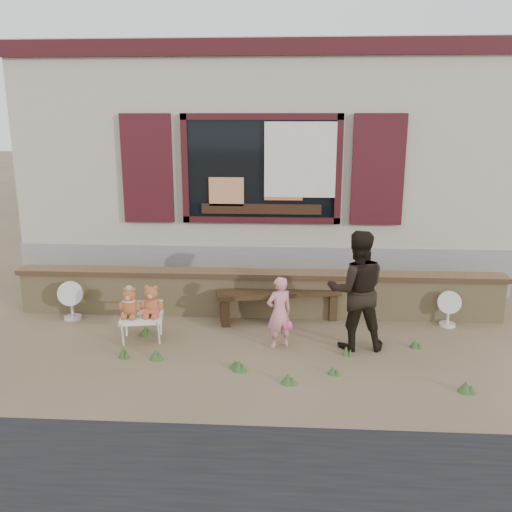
# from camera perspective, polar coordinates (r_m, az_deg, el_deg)

# --- Properties ---
(ground) EXTENTS (80.00, 80.00, 0.00)m
(ground) POSITION_cam_1_polar(r_m,az_deg,el_deg) (7.15, -0.30, -9.00)
(ground) COLOR brown
(ground) RESTS_ON ground
(shopfront) EXTENTS (8.04, 5.13, 4.00)m
(shopfront) POSITION_cam_1_polar(r_m,az_deg,el_deg) (11.07, 1.25, 10.04)
(shopfront) COLOR #AB9E8A
(shopfront) RESTS_ON ground
(brick_wall) EXTENTS (7.10, 0.36, 0.67)m
(brick_wall) POSITION_cam_1_polar(r_m,az_deg,el_deg) (7.96, 0.18, -3.89)
(brick_wall) COLOR tan
(brick_wall) RESTS_ON ground
(bench) EXTENTS (1.80, 0.74, 0.45)m
(bench) POSITION_cam_1_polar(r_m,az_deg,el_deg) (7.75, 2.37, -4.50)
(bench) COLOR black
(bench) RESTS_ON ground
(folding_chair) EXTENTS (0.61, 0.56, 0.33)m
(folding_chair) POSITION_cam_1_polar(r_m,az_deg,el_deg) (7.25, -11.95, -6.43)
(folding_chair) COLOR white
(folding_chair) RESTS_ON ground
(teddy_bear_left) EXTENTS (0.34, 0.30, 0.40)m
(teddy_bear_left) POSITION_cam_1_polar(r_m,az_deg,el_deg) (7.19, -13.16, -4.71)
(teddy_bear_left) COLOR brown
(teddy_bear_left) RESTS_ON folding_chair
(teddy_bear_right) EXTENTS (0.35, 0.32, 0.42)m
(teddy_bear_right) POSITION_cam_1_polar(r_m,az_deg,el_deg) (7.15, -10.93, -4.60)
(teddy_bear_right) COLOR brown
(teddy_bear_right) RESTS_ON folding_chair
(child) EXTENTS (0.40, 0.35, 0.93)m
(child) POSITION_cam_1_polar(r_m,az_deg,el_deg) (6.82, 2.46, -5.96)
(child) COLOR pink
(child) RESTS_ON ground
(adult) EXTENTS (0.77, 0.62, 1.51)m
(adult) POSITION_cam_1_polar(r_m,az_deg,el_deg) (6.84, 10.55, -3.56)
(adult) COLOR black
(adult) RESTS_ON ground
(fan_left) EXTENTS (0.37, 0.24, 0.58)m
(fan_left) POSITION_cam_1_polar(r_m,az_deg,el_deg) (8.24, -18.86, -4.41)
(fan_left) COLOR silver
(fan_left) RESTS_ON ground
(fan_right) EXTENTS (0.33, 0.22, 0.52)m
(fan_right) POSITION_cam_1_polar(r_m,az_deg,el_deg) (8.03, 19.62, -5.21)
(fan_right) COLOR silver
(fan_right) RESTS_ON ground
(grass_tufts) EXTENTS (4.03, 1.50, 0.15)m
(grass_tufts) POSITION_cam_1_polar(r_m,az_deg,el_deg) (6.53, 0.52, -10.79)
(grass_tufts) COLOR #345622
(grass_tufts) RESTS_ON ground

